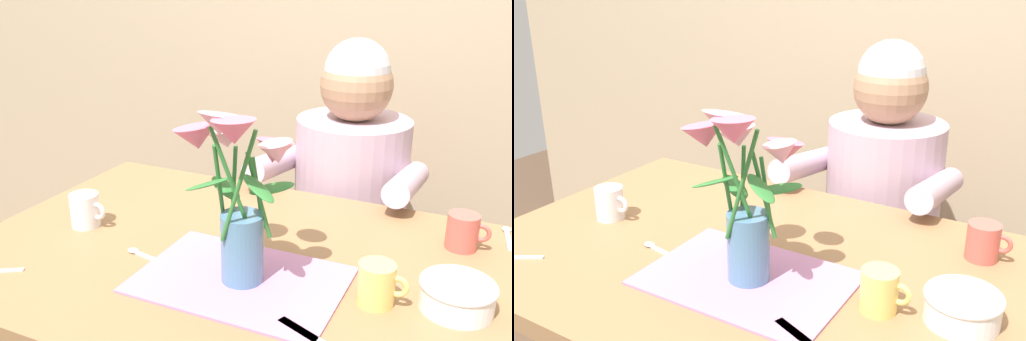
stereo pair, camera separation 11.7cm
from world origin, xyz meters
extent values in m
cube|color=olive|center=(0.00, 0.00, 0.72)|extent=(1.20, 0.80, 0.04)
cylinder|color=olive|center=(-0.54, 0.34, 0.35)|extent=(0.06, 0.06, 0.70)
cylinder|color=#4C4C56|center=(0.07, 0.62, 0.20)|extent=(0.30, 0.30, 0.40)
cylinder|color=#BC9EB2|center=(0.07, 0.62, 0.65)|extent=(0.34, 0.34, 0.50)
sphere|color=#A37A5B|center=(0.07, 0.62, 1.00)|extent=(0.21, 0.21, 0.21)
sphere|color=silver|center=(0.07, 0.62, 1.04)|extent=(0.19, 0.19, 0.19)
cylinder|color=#BC9EB2|center=(-0.12, 0.48, 0.78)|extent=(0.07, 0.33, 0.12)
cylinder|color=#BC9EB2|center=(0.26, 0.48, 0.78)|extent=(0.07, 0.33, 0.12)
cube|color=#B275A3|center=(0.05, -0.09, 0.74)|extent=(0.40, 0.28, 0.00)
cylinder|color=teal|center=(0.05, -0.09, 0.81)|extent=(0.08, 0.08, 0.14)
cylinder|color=#2D7533|center=(0.08, -0.09, 0.93)|extent=(0.05, 0.02, 0.17)
cone|color=pink|center=(0.12, -0.08, 1.01)|extent=(0.09, 0.08, 0.05)
sphere|color=#E5D14C|center=(0.12, -0.08, 1.02)|extent=(0.02, 0.02, 0.02)
cylinder|color=#2D7533|center=(0.06, -0.04, 0.91)|extent=(0.03, 0.01, 0.14)
cone|color=#DB6684|center=(0.08, 0.00, 0.98)|extent=(0.10, 0.10, 0.06)
sphere|color=#E5D14C|center=(0.08, 0.00, 0.99)|extent=(0.02, 0.02, 0.02)
cylinder|color=#2D7533|center=(0.02, -0.06, 0.92)|extent=(0.02, 0.02, 0.17)
cone|color=pink|center=(-0.02, -0.02, 1.01)|extent=(0.10, 0.10, 0.05)
sphere|color=#E5D14C|center=(-0.02, -0.02, 1.01)|extent=(0.02, 0.02, 0.02)
cylinder|color=#2D7533|center=(0.01, -0.10, 0.93)|extent=(0.02, 0.06, 0.18)
cone|color=#DB6684|center=(-0.03, -0.11, 1.03)|extent=(0.09, 0.09, 0.06)
sphere|color=#E5D14C|center=(-0.03, -0.11, 1.03)|extent=(0.02, 0.02, 0.02)
cylinder|color=#2D7533|center=(0.04, -0.11, 0.95)|extent=(0.07, 0.05, 0.22)
cone|color=pink|center=(0.03, -0.13, 1.07)|extent=(0.11, 0.11, 0.05)
sphere|color=#E5D14C|center=(0.03, -0.13, 1.07)|extent=(0.02, 0.02, 0.02)
cylinder|color=#2D7533|center=(0.06, -0.13, 0.95)|extent=(0.07, 0.01, 0.22)
cone|color=#DB6684|center=(0.08, -0.17, 1.07)|extent=(0.11, 0.11, 0.05)
sphere|color=#E5D14C|center=(0.08, -0.17, 1.07)|extent=(0.02, 0.02, 0.02)
ellipsoid|color=#2D7533|center=(0.00, -0.06, 0.92)|extent=(0.10, 0.08, 0.03)
ellipsoid|color=#2D7533|center=(0.00, -0.12, 0.95)|extent=(0.10, 0.08, 0.04)
ellipsoid|color=#2D7533|center=(0.09, -0.05, 0.93)|extent=(0.09, 0.09, 0.02)
ellipsoid|color=#2D7533|center=(0.10, -0.12, 0.96)|extent=(0.09, 0.08, 0.04)
cylinder|color=white|center=(0.44, -0.01, 0.77)|extent=(0.13, 0.13, 0.05)
torus|color=white|center=(0.44, -0.01, 0.79)|extent=(0.14, 0.14, 0.01)
cylinder|color=#CC564C|center=(0.42, 0.24, 0.78)|extent=(0.07, 0.07, 0.08)
torus|color=#CC564C|center=(0.46, 0.24, 0.78)|extent=(0.04, 0.01, 0.04)
cylinder|color=silver|center=(-0.40, -0.02, 0.78)|extent=(0.07, 0.07, 0.08)
torus|color=silver|center=(-0.36, -0.02, 0.78)|extent=(0.04, 0.01, 0.04)
cylinder|color=#E5C666|center=(0.30, -0.05, 0.78)|extent=(0.07, 0.07, 0.08)
torus|color=#E5C666|center=(0.34, -0.05, 0.78)|extent=(0.04, 0.01, 0.04)
cube|color=silver|center=(0.52, 0.32, 0.74)|extent=(0.02, 0.10, 0.00)
ellipsoid|color=silver|center=(0.51, 0.37, 0.74)|extent=(0.02, 0.03, 0.01)
cube|color=silver|center=(-0.16, -0.09, 0.74)|extent=(0.10, 0.03, 0.00)
ellipsoid|color=silver|center=(-0.22, -0.08, 0.74)|extent=(0.03, 0.02, 0.01)
camera|label=1|loc=(0.48, -0.95, 1.32)|focal=39.41mm
camera|label=2|loc=(0.58, -0.89, 1.32)|focal=39.41mm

